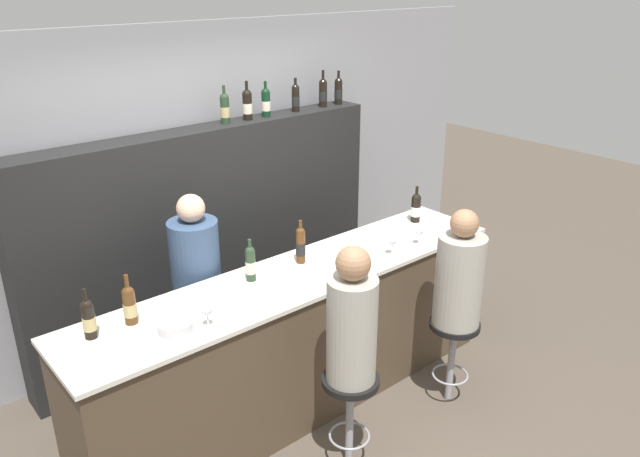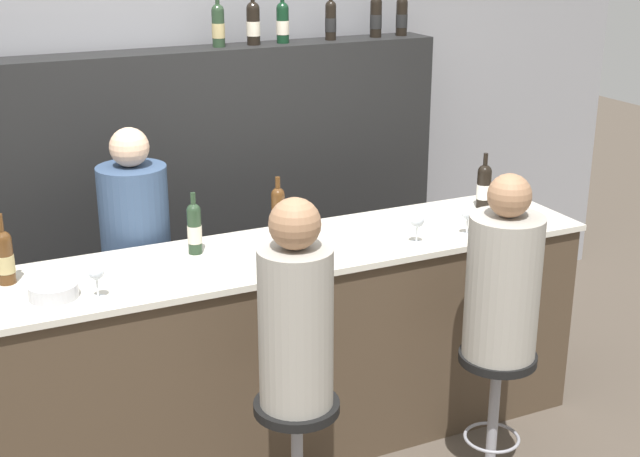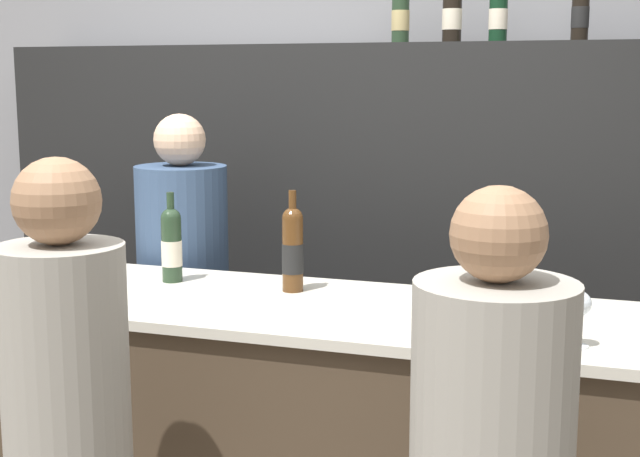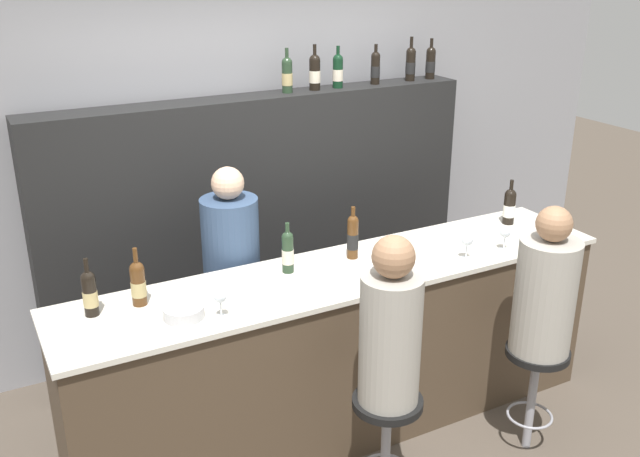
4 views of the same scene
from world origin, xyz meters
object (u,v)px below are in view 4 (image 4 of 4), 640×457
Objects in this scene: wine_bottle_counter_1 at (138,283)px; wine_bottle_counter_2 at (288,251)px; wine_bottle_backbar_0 at (287,74)px; wine_bottle_backbar_2 at (338,71)px; wine_bottle_backbar_4 at (411,63)px; guest_seated_left at (390,330)px; wine_bottle_counter_0 at (90,293)px; bar_stool_right at (535,372)px; wine_glass_1 at (467,242)px; bar_stool_left at (387,423)px; wine_glass_2 at (505,234)px; wine_bottle_backbar_3 at (375,67)px; wine_bottle_backbar_5 at (431,62)px; wine_glass_0 at (220,298)px; wine_bottle_backbar_1 at (315,72)px; bartender at (233,300)px; wine_bottle_counter_3 at (353,236)px; wine_bottle_counter_4 at (509,206)px; guest_seated_right at (546,290)px; metal_bowl at (184,312)px.

wine_bottle_counter_1 is 1.06× the size of wine_bottle_counter_2.
wine_bottle_backbar_0 is 1.03× the size of wine_bottle_backbar_2.
wine_bottle_backbar_4 is 0.36× the size of guest_seated_left.
wine_bottle_counter_0 reaches higher than bar_stool_right.
wine_bottle_backbar_4 is at bearing 53.83° from guest_seated_left.
wine_glass_1 reaches higher than bar_stool_left.
wine_bottle_backbar_4 reaches higher than wine_glass_2.
wine_bottle_backbar_3 is 0.95× the size of wine_bottle_backbar_5.
wine_glass_0 is at bearing -180.00° from wine_glass_1.
bartender is (-0.89, -0.61, -1.24)m from wine_bottle_backbar_1.
bar_stool_right is at bearing -48.34° from wine_bottle_counter_3.
bar_stool_left is 1.00× the size of bar_stool_right.
wine_bottle_backbar_5 is 2.07× the size of wine_glass_2.
wine_bottle_counter_0 is at bearing 171.07° from wine_glass_1.
wine_glass_2 is 0.82m from bar_stool_right.
wine_bottle_backbar_0 reaches higher than wine_glass_2.
wine_bottle_backbar_0 reaches higher than wine_glass_0.
wine_glass_0 is 1.05m from bar_stool_left.
wine_bottle_backbar_0 is 0.19× the size of bartender.
guest_seated_right reaches higher than wine_bottle_counter_4.
wine_glass_2 is (2.37, -0.33, -0.02)m from wine_bottle_counter_0.
wine_bottle_backbar_0 is 1.05× the size of wine_bottle_backbar_3.
wine_bottle_backbar_5 is at bearing 20.48° from wine_bottle_counter_0.
bar_stool_right is (-0.53, -1.85, -1.45)m from wine_bottle_backbar_5.
wine_glass_0 is (-0.52, -0.33, -0.02)m from wine_bottle_counter_2.
wine_bottle_backbar_1 is 0.79m from wine_bottle_backbar_4.
wine_bottle_backbar_5 is (2.52, 1.03, 0.79)m from wine_bottle_counter_1.
guest_seated_right is (-0.00, 0.00, 0.51)m from bar_stool_right.
guest_seated_right is (-0.05, -1.85, -0.94)m from wine_bottle_backbar_3.
wine_glass_1 is (1.84, -0.33, -0.01)m from wine_bottle_counter_1.
guest_seated_right is (-0.46, -0.82, -0.15)m from wine_bottle_counter_4.
wine_bottle_counter_4 is 2.02× the size of wine_glass_1.
wine_bottle_backbar_3 is 2.35m from bar_stool_right.
guest_seated_left is at bearing -100.92° from wine_bottle_backbar_0.
metal_bowl is at bearing 162.48° from bar_stool_right.
metal_bowl is at bearing -57.53° from wine_bottle_counter_1.
wine_bottle_counter_0 is at bearing -155.01° from bartender.
bartender is at bearing 166.84° from wine_bottle_counter_4.
wine_glass_2 is at bearing 74.25° from guest_seated_right.
wine_bottle_counter_0 is 1.50m from wine_bottle_counter_3.
wine_bottle_counter_4 is at bearing 0.00° from wine_bottle_counter_3.
wine_bottle_counter_1 is 2.45m from wine_bottle_counter_4.
wine_bottle_backbar_2 is 2.47m from bar_stool_left.
wine_glass_1 is 0.09× the size of bartender.
wine_bottle_backbar_5 reaches higher than wine_glass_1.
metal_bowl is (-1.68, 0.09, -0.08)m from wine_glass_1.
wine_bottle_backbar_2 is at bearing 30.74° from wine_bottle_counter_1.
wine_bottle_counter_1 is 1.87m from wine_bottle_backbar_0.
wine_bottle_counter_1 is 1.06× the size of wine_bottle_backbar_0.
wine_bottle_counter_3 is 0.36× the size of guest_seated_left.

